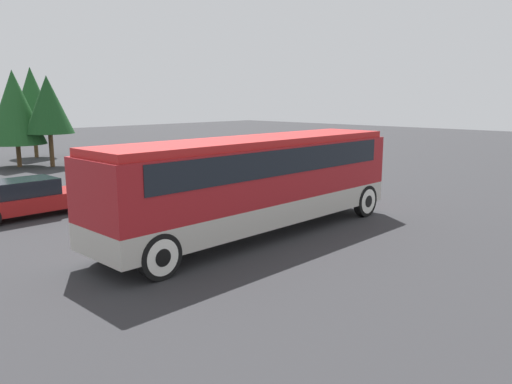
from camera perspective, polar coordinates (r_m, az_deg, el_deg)
ground_plane at (r=16.21m, az=0.00°, el=-4.91°), size 120.00×120.00×0.00m
tour_bus at (r=15.87m, az=0.24°, el=1.80°), size 11.32×2.57×3.14m
parked_car_near at (r=20.40m, az=-24.63°, el=-0.62°), size 4.23×1.80×1.42m
parked_car_mid at (r=24.33m, az=-7.16°, el=1.92°), size 4.64×1.85×1.38m
tree_left at (r=34.54m, az=-22.67°, el=9.18°), size 3.00×3.00×5.77m
tree_center at (r=35.31m, az=-25.87°, el=8.69°), size 3.54×3.54×6.11m
tree_right at (r=40.53m, az=-24.23°, el=9.73°), size 3.19×3.19×6.59m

